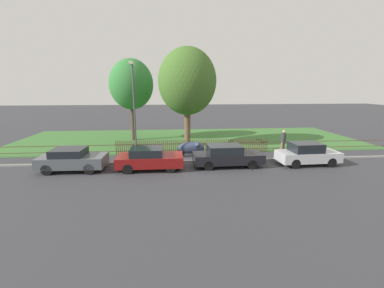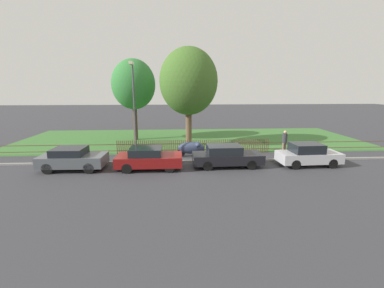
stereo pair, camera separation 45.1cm
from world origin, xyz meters
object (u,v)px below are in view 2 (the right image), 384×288
(pedestrian_near_fence, at_px, (285,141))
(covered_motorcycle, at_px, (192,148))
(parked_car_black_saloon, at_px, (149,158))
(tree_behind_motorcycle, at_px, (189,82))
(parked_car_red_compact, at_px, (308,155))
(parked_car_silver_hatchback, at_px, (73,158))
(tree_nearest_kerb, at_px, (134,85))
(parked_car_navy_estate, at_px, (226,156))
(street_lamp, at_px, (134,102))

(pedestrian_near_fence, bearing_deg, covered_motorcycle, 142.42)
(parked_car_black_saloon, distance_m, tree_behind_motorcycle, 8.35)
(covered_motorcycle, bearing_deg, parked_car_red_compact, -17.90)
(parked_car_silver_hatchback, distance_m, tree_behind_motorcycle, 10.75)
(parked_car_silver_hatchback, height_order, tree_nearest_kerb, tree_nearest_kerb)
(parked_car_silver_hatchback, xyz_separation_m, tree_nearest_kerb, (2.45, 9.18, 4.52))
(tree_nearest_kerb, xyz_separation_m, tree_behind_motorcycle, (4.99, -3.03, 0.20))
(parked_car_black_saloon, bearing_deg, tree_behind_motorcycle, 65.96)
(parked_car_black_saloon, relative_size, tree_behind_motorcycle, 0.49)
(parked_car_silver_hatchback, bearing_deg, parked_car_red_compact, 1.23)
(parked_car_black_saloon, height_order, parked_car_navy_estate, parked_car_navy_estate)
(parked_car_silver_hatchback, distance_m, street_lamp, 5.16)
(parked_car_navy_estate, relative_size, parked_car_red_compact, 1.13)
(parked_car_red_compact, xyz_separation_m, tree_behind_motorcycle, (-7.44, 6.19, 4.71))
(parked_car_black_saloon, bearing_deg, parked_car_silver_hatchback, 178.34)
(tree_behind_motorcycle, bearing_deg, pedestrian_near_fence, -24.57)
(covered_motorcycle, relative_size, tree_nearest_kerb, 0.27)
(parked_car_navy_estate, height_order, parked_car_red_compact, parked_car_red_compact)
(tree_nearest_kerb, bearing_deg, street_lamp, -81.16)
(parked_car_black_saloon, xyz_separation_m, tree_nearest_kerb, (-2.20, 9.31, 4.54))
(pedestrian_near_fence, relative_size, street_lamp, 0.28)
(parked_car_black_saloon, distance_m, pedestrian_near_fence, 10.35)
(tree_nearest_kerb, xyz_separation_m, pedestrian_near_fence, (12.09, -6.28, -4.21))
(pedestrian_near_fence, bearing_deg, parked_car_silver_hatchback, 151.49)
(parked_car_red_compact, distance_m, tree_nearest_kerb, 16.12)
(covered_motorcycle, bearing_deg, parked_car_silver_hatchback, -158.69)
(tree_nearest_kerb, height_order, pedestrian_near_fence, tree_nearest_kerb)
(parked_car_red_compact, distance_m, covered_motorcycle, 7.83)
(pedestrian_near_fence, bearing_deg, street_lamp, 147.60)
(covered_motorcycle, xyz_separation_m, tree_nearest_kerb, (-5.06, 6.55, 4.58))
(tree_behind_motorcycle, distance_m, street_lamp, 6.17)
(parked_car_silver_hatchback, height_order, pedestrian_near_fence, pedestrian_near_fence)
(parked_car_red_compact, bearing_deg, street_lamp, 170.45)
(parked_car_navy_estate, height_order, tree_behind_motorcycle, tree_behind_motorcycle)
(tree_nearest_kerb, bearing_deg, parked_car_red_compact, -36.56)
(parked_car_red_compact, height_order, tree_behind_motorcycle, tree_behind_motorcycle)
(parked_car_black_saloon, relative_size, parked_car_red_compact, 1.02)
(parked_car_red_compact, xyz_separation_m, tree_nearest_kerb, (-12.43, 9.22, 4.51))
(covered_motorcycle, xyz_separation_m, tree_behind_motorcycle, (-0.07, 3.52, 4.78))
(covered_motorcycle, relative_size, street_lamp, 0.31)
(parked_car_silver_hatchback, bearing_deg, pedestrian_near_fence, 12.65)
(parked_car_navy_estate, bearing_deg, tree_nearest_kerb, 126.92)
(parked_car_black_saloon, relative_size, tree_nearest_kerb, 0.53)
(parked_car_black_saloon, height_order, pedestrian_near_fence, pedestrian_near_fence)
(parked_car_red_compact, bearing_deg, pedestrian_near_fence, 94.65)
(parked_car_silver_hatchback, relative_size, tree_behind_motorcycle, 0.48)
(parked_car_navy_estate, distance_m, tree_nearest_kerb, 12.43)
(parked_car_red_compact, bearing_deg, parked_car_silver_hatchback, 178.04)
(parked_car_navy_estate, bearing_deg, parked_car_red_compact, -2.08)
(parked_car_silver_hatchback, bearing_deg, parked_car_black_saloon, -0.20)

